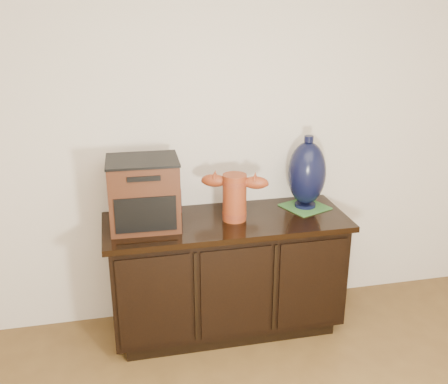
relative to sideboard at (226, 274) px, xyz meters
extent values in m
plane|color=beige|center=(0.00, 0.27, 0.91)|extent=(4.50, 0.00, 4.50)
cube|color=black|center=(0.00, 0.00, -0.35)|extent=(1.29, 0.45, 0.08)
cube|color=black|center=(0.00, 0.00, 0.01)|extent=(1.40, 0.50, 0.64)
cube|color=black|center=(0.00, 0.00, 0.35)|extent=(1.46, 0.56, 0.03)
cube|color=black|center=(-0.47, -0.25, 0.01)|extent=(0.41, 0.01, 0.56)
cube|color=black|center=(0.00, -0.25, 0.01)|extent=(0.41, 0.01, 0.56)
cube|color=black|center=(0.47, -0.25, 0.01)|extent=(0.41, 0.01, 0.56)
cylinder|color=#953C1B|center=(0.05, -0.01, 0.51)|extent=(0.18, 0.18, 0.28)
cylinder|color=#4C170E|center=(0.05, -0.01, 0.41)|extent=(0.19, 0.19, 0.03)
cylinder|color=#4C170E|center=(0.05, -0.01, 0.60)|extent=(0.19, 0.19, 0.03)
ellipsoid|color=#953C1B|center=(-0.07, 0.03, 0.61)|extent=(0.17, 0.12, 0.08)
ellipsoid|color=#953C1B|center=(0.16, -0.06, 0.61)|extent=(0.17, 0.12, 0.08)
cube|color=#3D1C0F|center=(-0.48, 0.01, 0.56)|extent=(0.40, 0.32, 0.39)
cube|color=black|center=(-0.48, -0.15, 0.50)|extent=(0.33, 0.02, 0.20)
cube|color=black|center=(-0.48, 0.01, 0.77)|extent=(0.41, 0.33, 0.01)
cube|color=#33682F|center=(0.53, 0.08, 0.37)|extent=(0.32, 0.32, 0.01)
cylinder|color=black|center=(0.53, 0.08, 0.39)|extent=(0.13, 0.13, 0.02)
ellipsoid|color=black|center=(0.53, 0.08, 0.59)|extent=(0.31, 0.31, 0.40)
cylinder|color=black|center=(0.53, 0.08, 0.81)|extent=(0.06, 0.06, 0.04)
cylinder|color=#520E1A|center=(-0.27, 0.17, 0.44)|extent=(0.06, 0.06, 0.15)
cylinder|color=silver|center=(-0.27, 0.17, 0.53)|extent=(0.06, 0.06, 0.02)
camera|label=1|loc=(-0.63, -2.81, 1.60)|focal=42.00mm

